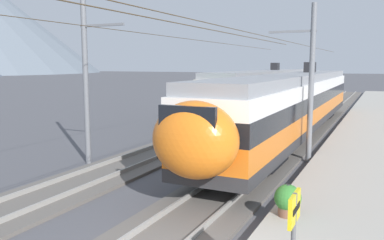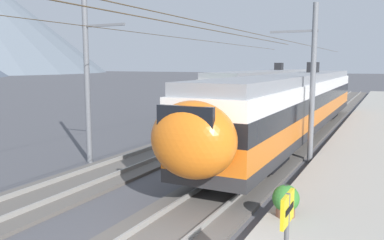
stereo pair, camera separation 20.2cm
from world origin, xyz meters
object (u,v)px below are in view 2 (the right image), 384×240
at_px(catenary_mast_far_side, 89,67).
at_px(catenary_mast_mid, 309,79).
at_px(train_near_platform, 297,101).
at_px(train_far_track, 266,89).
at_px(platform_sign, 287,225).
at_px(potted_plant_platform_edge, 286,199).

bearing_deg(catenary_mast_far_side, catenary_mast_mid, -62.68).
bearing_deg(catenary_mast_far_side, train_near_platform, -34.36).
height_order(train_far_track, platform_sign, train_far_track).
relative_size(train_far_track, catenary_mast_far_side, 0.54).
bearing_deg(train_far_track, train_near_platform, -155.56).
relative_size(train_far_track, catenary_mast_mid, 0.54).
distance_m(catenary_mast_mid, platform_sign, 12.27).
height_order(train_far_track, potted_plant_platform_edge, train_far_track).
bearing_deg(catenary_mast_mid, train_far_track, 21.84).
distance_m(platform_sign, potted_plant_platform_edge, 4.38).
xyz_separation_m(train_near_platform, catenary_mast_mid, (-5.68, -1.67, 1.52)).
relative_size(catenary_mast_mid, potted_plant_platform_edge, 54.98).
height_order(catenary_mast_mid, catenary_mast_far_side, catenary_mast_far_side).
xyz_separation_m(train_far_track, platform_sign, (-28.94, -8.70, -0.40)).
bearing_deg(potted_plant_platform_edge, catenary_mast_mid, 6.74).
relative_size(train_near_platform, catenary_mast_far_side, 0.61).
distance_m(catenary_mast_far_side, potted_plant_platform_edge, 10.67).
height_order(catenary_mast_mid, potted_plant_platform_edge, catenary_mast_mid).
xyz_separation_m(catenary_mast_mid, potted_plant_platform_edge, (-7.82, -0.92, -2.93)).
bearing_deg(train_far_track, potted_plant_platform_edge, -162.69).
bearing_deg(platform_sign, train_far_track, 16.74).
xyz_separation_m(catenary_mast_far_side, potted_plant_platform_edge, (-3.39, -9.51, -3.45)).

